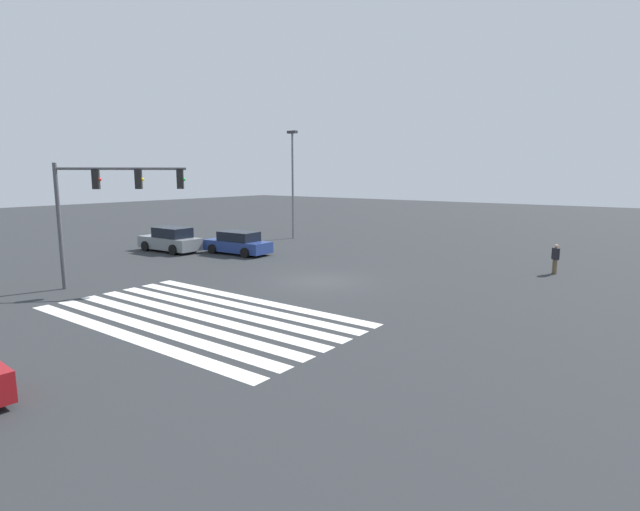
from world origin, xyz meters
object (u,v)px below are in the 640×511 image
(car_1, at_px, (170,240))
(pedestrian, at_px, (555,258))
(traffic_signal_mast, at_px, (105,196))
(car_0, at_px, (238,243))
(street_light_pole_a, at_px, (293,175))

(car_1, relative_size, pedestrian, 3.02)
(traffic_signal_mast, bearing_deg, car_0, 58.29)
(car_0, relative_size, street_light_pole_a, 0.55)
(street_light_pole_a, bearing_deg, car_1, -101.66)
(traffic_signal_mast, distance_m, car_0, 10.98)
(car_1, height_order, street_light_pole_a, street_light_pole_a)
(car_0, bearing_deg, pedestrian, -166.59)
(car_0, height_order, car_1, car_1)
(traffic_signal_mast, bearing_deg, pedestrian, 0.26)
(car_0, distance_m, pedestrian, 18.51)
(car_0, xyz_separation_m, pedestrian, (17.72, 5.32, 0.16))
(car_0, bearing_deg, traffic_signal_mast, 99.99)
(car_0, xyz_separation_m, street_light_pole_a, (-2.25, 8.15, 4.30))
(car_0, bearing_deg, street_light_pole_a, -77.88)
(pedestrian, xyz_separation_m, street_light_pole_a, (-19.97, 2.83, 4.14))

